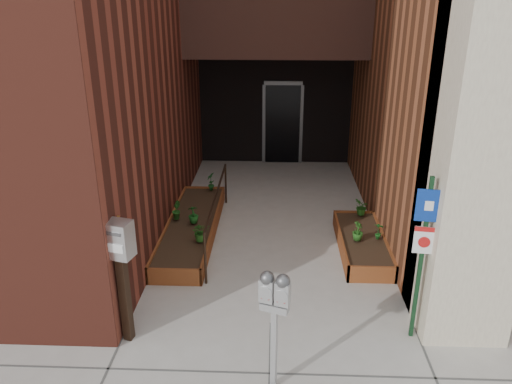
# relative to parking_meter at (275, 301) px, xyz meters

# --- Properties ---
(ground) EXTENTS (80.00, 80.00, 0.00)m
(ground) POSITION_rel_parking_meter_xyz_m (-0.04, 1.20, -1.19)
(ground) COLOR #9E9991
(ground) RESTS_ON ground
(planter_left) EXTENTS (0.90, 3.60, 0.30)m
(planter_left) POSITION_rel_parking_meter_xyz_m (-1.59, 3.90, -1.06)
(planter_left) COLOR maroon
(planter_left) RESTS_ON ground
(planter_right) EXTENTS (0.80, 2.20, 0.30)m
(planter_right) POSITION_rel_parking_meter_xyz_m (1.56, 3.40, -1.06)
(planter_right) COLOR maroon
(planter_right) RESTS_ON ground
(handrail) EXTENTS (0.04, 3.34, 0.90)m
(handrail) POSITION_rel_parking_meter_xyz_m (-1.09, 3.85, -0.44)
(handrail) COLOR black
(handrail) RESTS_ON ground
(parking_meter) EXTENTS (0.36, 0.22, 1.54)m
(parking_meter) POSITION_rel_parking_meter_xyz_m (0.00, 0.00, 0.00)
(parking_meter) COLOR #AFB0B2
(parking_meter) RESTS_ON ground
(sign_post) EXTENTS (0.31, 0.09, 2.30)m
(sign_post) POSITION_rel_parking_meter_xyz_m (1.85, 1.00, 0.22)
(sign_post) COLOR #12321A
(sign_post) RESTS_ON ground
(payment_dropbox) EXTENTS (0.40, 0.33, 1.73)m
(payment_dropbox) POSITION_rel_parking_meter_xyz_m (-1.94, 0.80, 0.06)
(payment_dropbox) COLOR black
(payment_dropbox) RESTS_ON ground
(shrub_left_a) EXTENTS (0.40, 0.40, 0.34)m
(shrub_left_a) POSITION_rel_parking_meter_xyz_m (-1.29, 3.09, -0.72)
(shrub_left_a) COLOR #235819
(shrub_left_a) RESTS_ON planter_left
(shrub_left_b) EXTENTS (0.22, 0.22, 0.35)m
(shrub_left_b) POSITION_rel_parking_meter_xyz_m (-1.89, 3.98, -0.71)
(shrub_left_b) COLOR #1D5016
(shrub_left_b) RESTS_ON planter_left
(shrub_left_c) EXTENTS (0.24, 0.24, 0.34)m
(shrub_left_c) POSITION_rel_parking_meter_xyz_m (-1.54, 3.82, -0.72)
(shrub_left_c) COLOR #175219
(shrub_left_c) RESTS_ON planter_left
(shrub_left_d) EXTENTS (0.23, 0.23, 0.41)m
(shrub_left_d) POSITION_rel_parking_meter_xyz_m (-1.42, 5.50, -0.69)
(shrub_left_d) COLOR #164F1B
(shrub_left_d) RESTS_ON planter_left
(shrub_right_a) EXTENTS (0.25, 0.25, 0.34)m
(shrub_right_a) POSITION_rel_parking_meter_xyz_m (1.44, 3.23, -0.72)
(shrub_right_a) COLOR #235919
(shrub_right_a) RESTS_ON planter_right
(shrub_right_b) EXTENTS (0.22, 0.22, 0.32)m
(shrub_right_b) POSITION_rel_parking_meter_xyz_m (1.81, 3.28, -0.73)
(shrub_right_b) COLOR #195A1A
(shrub_right_b) RESTS_ON planter_right
(shrub_right_c) EXTENTS (0.33, 0.33, 0.32)m
(shrub_right_c) POSITION_rel_parking_meter_xyz_m (1.67, 4.30, -0.73)
(shrub_right_c) COLOR #235E1A
(shrub_right_c) RESTS_ON planter_right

